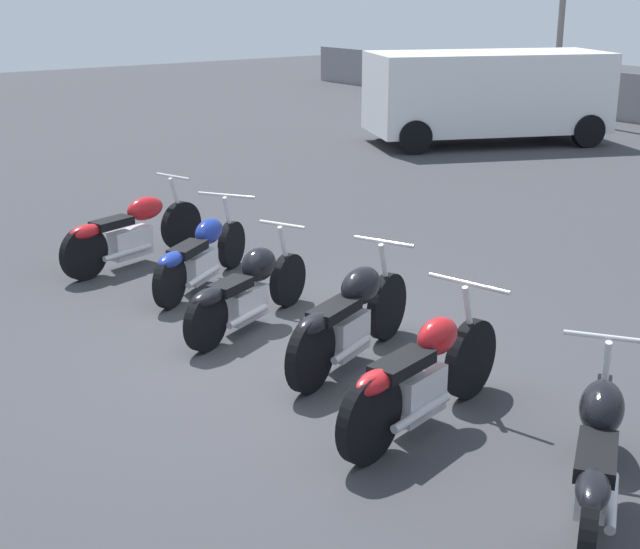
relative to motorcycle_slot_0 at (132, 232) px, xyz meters
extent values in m
plane|color=#38383D|center=(3.31, -0.16, -0.42)|extent=(60.00, 60.00, 0.00)
cylinder|color=black|center=(-0.24, 0.81, -0.10)|extent=(0.28, 0.64, 0.64)
cylinder|color=black|center=(0.21, -0.71, -0.10)|extent=(0.28, 0.64, 0.64)
cube|color=silver|center=(0.01, -0.03, -0.13)|extent=(0.35, 0.60, 0.35)
ellipsoid|color=red|center=(-0.07, 0.23, 0.24)|extent=(0.39, 0.60, 0.29)
cube|color=black|center=(0.08, -0.29, 0.17)|extent=(0.38, 0.57, 0.10)
ellipsoid|color=red|center=(0.19, -0.66, 0.15)|extent=(0.32, 0.48, 0.16)
cylinder|color=silver|center=(-0.21, 0.71, 0.57)|extent=(0.57, 0.20, 0.04)
cylinder|color=silver|center=(-0.23, 0.76, 0.23)|extent=(0.12, 0.26, 0.65)
cylinder|color=silver|center=(0.17, -0.15, -0.20)|extent=(0.27, 0.71, 0.07)
cylinder|color=black|center=(0.82, 0.93, -0.13)|extent=(0.40, 0.54, 0.58)
cylinder|color=black|center=(1.66, -0.35, -0.13)|extent=(0.40, 0.54, 0.58)
cube|color=silver|center=(1.28, 0.22, -0.16)|extent=(0.47, 0.57, 0.32)
ellipsoid|color=navy|center=(1.14, 0.44, 0.18)|extent=(0.48, 0.56, 0.29)
cube|color=black|center=(1.43, 0.01, 0.11)|extent=(0.50, 0.59, 0.10)
ellipsoid|color=navy|center=(1.63, -0.31, 0.10)|extent=(0.41, 0.48, 0.16)
cylinder|color=silver|center=(0.88, 0.84, 0.50)|extent=(0.64, 0.44, 0.04)
cylinder|color=silver|center=(0.85, 0.88, 0.19)|extent=(0.18, 0.23, 0.62)
cylinder|color=silver|center=(1.47, 0.16, -0.22)|extent=(0.45, 0.63, 0.07)
cylinder|color=black|center=(2.36, 0.70, -0.13)|extent=(0.32, 0.57, 0.58)
cylinder|color=black|center=(2.93, -0.63, -0.13)|extent=(0.32, 0.57, 0.58)
cube|color=silver|center=(2.67, -0.03, -0.16)|extent=(0.39, 0.56, 0.32)
ellipsoid|color=black|center=(2.58, 0.20, 0.19)|extent=(0.45, 0.53, 0.34)
cube|color=black|center=(2.77, -0.26, 0.10)|extent=(0.40, 0.52, 0.10)
ellipsoid|color=black|center=(2.91, -0.58, 0.10)|extent=(0.36, 0.48, 0.16)
cylinder|color=silver|center=(2.40, 0.61, 0.50)|extent=(0.52, 0.25, 0.04)
cylinder|color=silver|center=(2.38, 0.66, 0.19)|extent=(0.14, 0.24, 0.62)
cylinder|color=silver|center=(2.84, -0.12, -0.22)|extent=(0.31, 0.59, 0.07)
cylinder|color=black|center=(3.71, 0.94, -0.09)|extent=(0.34, 0.65, 0.66)
cylinder|color=black|center=(4.24, -0.36, -0.09)|extent=(0.34, 0.65, 0.66)
cube|color=silver|center=(4.00, 0.23, -0.13)|extent=(0.37, 0.54, 0.36)
ellipsoid|color=black|center=(3.91, 0.45, 0.27)|extent=(0.47, 0.61, 0.34)
cube|color=black|center=(4.09, 0.01, 0.19)|extent=(0.44, 0.64, 0.10)
ellipsoid|color=black|center=(4.22, -0.31, 0.17)|extent=(0.35, 0.48, 0.16)
cylinder|color=silver|center=(3.75, 0.85, 0.59)|extent=(0.59, 0.27, 0.04)
cylinder|color=silver|center=(3.73, 0.89, 0.25)|extent=(0.14, 0.26, 0.66)
cylinder|color=silver|center=(4.16, 0.14, -0.19)|extent=(0.29, 0.59, 0.07)
cylinder|color=black|center=(5.12, 0.65, -0.08)|extent=(0.26, 0.68, 0.68)
cylinder|color=black|center=(5.45, -0.71, -0.08)|extent=(0.26, 0.68, 0.68)
cube|color=silver|center=(5.30, -0.10, -0.12)|extent=(0.31, 0.54, 0.37)
ellipsoid|color=red|center=(5.24, 0.13, 0.29)|extent=(0.35, 0.48, 0.29)
cube|color=black|center=(5.36, -0.33, 0.21)|extent=(0.37, 0.62, 0.10)
ellipsoid|color=red|center=(5.44, -0.67, 0.19)|extent=(0.30, 0.47, 0.16)
cylinder|color=silver|center=(5.14, 0.55, 0.61)|extent=(0.73, 0.21, 0.04)
cylinder|color=silver|center=(5.13, 0.60, 0.26)|extent=(0.11, 0.26, 0.67)
cylinder|color=silver|center=(5.45, -0.21, -0.18)|extent=(0.24, 0.71, 0.07)
cylinder|color=black|center=(6.39, 0.68, -0.11)|extent=(0.43, 0.57, 0.63)
cylinder|color=black|center=(7.24, -0.56, -0.11)|extent=(0.43, 0.57, 0.63)
cube|color=silver|center=(6.86, 0.00, -0.14)|extent=(0.47, 0.56, 0.34)
ellipsoid|color=black|center=(6.71, 0.21, 0.24)|extent=(0.52, 0.58, 0.34)
cube|color=black|center=(7.00, -0.22, 0.15)|extent=(0.52, 0.61, 0.10)
ellipsoid|color=black|center=(7.21, -0.52, 0.14)|extent=(0.41, 0.48, 0.16)
cylinder|color=silver|center=(6.45, 0.60, 0.55)|extent=(0.53, 0.38, 0.04)
cylinder|color=silver|center=(6.42, 0.64, 0.22)|extent=(0.18, 0.24, 0.65)
cylinder|color=silver|center=(7.04, -0.06, -0.20)|extent=(0.43, 0.59, 0.07)
cube|color=white|center=(-3.67, 10.11, 0.69)|extent=(3.97, 5.47, 1.67)
cube|color=black|center=(-2.64, 12.40, 1.07)|extent=(1.70, 0.79, 0.50)
cylinder|color=black|center=(-3.77, 12.28, -0.07)|extent=(0.49, 0.73, 0.70)
cylinder|color=black|center=(-1.98, 11.47, -0.07)|extent=(0.49, 0.73, 0.70)
cylinder|color=black|center=(-5.36, 8.75, -0.07)|extent=(0.49, 0.73, 0.70)
cylinder|color=black|center=(-3.58, 7.94, -0.07)|extent=(0.49, 0.73, 0.70)
camera|label=1|loc=(9.86, -4.43, 2.88)|focal=50.00mm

